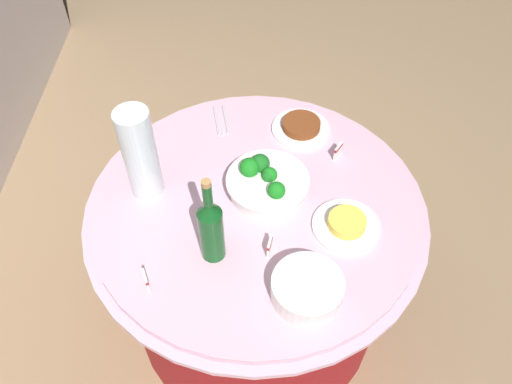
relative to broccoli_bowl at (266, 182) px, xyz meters
The scene contains 12 objects.
ground_plane 0.78m from the broccoli_bowl, 147.07° to the left, with size 6.00×6.00×0.00m, color #9E7F5B.
buffet_table 0.41m from the broccoli_bowl, 147.07° to the left, with size 1.16×1.16×0.74m.
broccoli_bowl is the anchor object (origin of this frame).
plate_stack 0.41m from the broccoli_bowl, 163.65° to the right, with size 0.21×0.21×0.07m.
wine_bottle 0.31m from the broccoli_bowl, 147.82° to the left, with size 0.07×0.07×0.34m.
decorative_fruit_vase 0.41m from the broccoli_bowl, 89.64° to the left, with size 0.11×0.11×0.34m.
serving_tongs 0.39m from the broccoli_bowl, 26.37° to the left, with size 0.17×0.07×0.01m.
food_plate_fried_egg 0.30m from the broccoli_bowl, 120.99° to the right, with size 0.22×0.22×0.04m.
food_plate_stir_fry 0.33m from the broccoli_bowl, 24.05° to the right, with size 0.22×0.22×0.04m.
label_placard_front 0.30m from the broccoli_bowl, 57.98° to the right, with size 0.05×0.03×0.05m.
label_placard_mid 0.25m from the broccoli_bowl, behind, with size 0.05×0.02×0.05m.
label_placard_rear 0.51m from the broccoli_bowl, 136.61° to the left, with size 0.05×0.03×0.05m.
Camera 1 is at (-1.09, -0.01, 2.09)m, focal length 36.40 mm.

